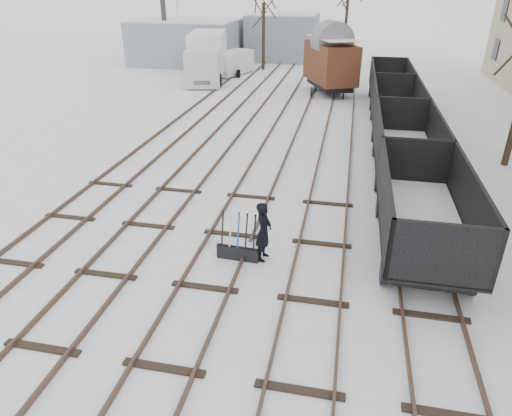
{
  "coord_description": "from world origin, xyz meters",
  "views": [
    {
      "loc": [
        3.49,
        -9.81,
        7.71
      ],
      "look_at": [
        0.87,
        2.81,
        1.2
      ],
      "focal_mm": 32.0,
      "sensor_mm": 36.0,
      "label": 1
    }
  ],
  "objects_px": {
    "lorry": "(207,56)",
    "panel_van": "(232,63)",
    "freight_wagon_a": "(422,222)",
    "crane": "(167,38)",
    "ground_frame": "(239,249)",
    "box_van_wagon": "(331,62)",
    "worker": "(264,232)"
  },
  "relations": [
    {
      "from": "lorry",
      "to": "panel_van",
      "type": "relative_size",
      "value": 1.77
    },
    {
      "from": "ground_frame",
      "to": "box_van_wagon",
      "type": "relative_size",
      "value": 0.26
    },
    {
      "from": "ground_frame",
      "to": "freight_wagon_a",
      "type": "xyz_separation_m",
      "value": [
        5.44,
        1.6,
        0.72
      ]
    },
    {
      "from": "lorry",
      "to": "crane",
      "type": "distance_m",
      "value": 9.25
    },
    {
      "from": "panel_van",
      "to": "ground_frame",
      "type": "bearing_deg",
      "value": -56.75
    },
    {
      "from": "box_van_wagon",
      "to": "lorry",
      "type": "distance_m",
      "value": 10.68
    },
    {
      "from": "ground_frame",
      "to": "freight_wagon_a",
      "type": "relative_size",
      "value": 0.23
    },
    {
      "from": "crane",
      "to": "freight_wagon_a",
      "type": "bearing_deg",
      "value": -58.6
    },
    {
      "from": "ground_frame",
      "to": "lorry",
      "type": "relative_size",
      "value": 0.17
    },
    {
      "from": "lorry",
      "to": "panel_van",
      "type": "bearing_deg",
      "value": 53.96
    },
    {
      "from": "lorry",
      "to": "crane",
      "type": "height_order",
      "value": "crane"
    },
    {
      "from": "freight_wagon_a",
      "to": "crane",
      "type": "bearing_deg",
      "value": 123.41
    },
    {
      "from": "lorry",
      "to": "crane",
      "type": "xyz_separation_m",
      "value": [
        -6.19,
        6.85,
        0.58
      ]
    },
    {
      "from": "ground_frame",
      "to": "crane",
      "type": "height_order",
      "value": "crane"
    },
    {
      "from": "lorry",
      "to": "panel_van",
      "type": "height_order",
      "value": "lorry"
    },
    {
      "from": "ground_frame",
      "to": "freight_wagon_a",
      "type": "distance_m",
      "value": 5.72
    },
    {
      "from": "freight_wagon_a",
      "to": "panel_van",
      "type": "relative_size",
      "value": 1.33
    },
    {
      "from": "freight_wagon_a",
      "to": "crane",
      "type": "xyz_separation_m",
      "value": [
        -20.67,
        31.33,
        1.51
      ]
    },
    {
      "from": "ground_frame",
      "to": "crane",
      "type": "xyz_separation_m",
      "value": [
        -15.23,
        32.93,
        2.23
      ]
    },
    {
      "from": "ground_frame",
      "to": "worker",
      "type": "height_order",
      "value": "worker"
    },
    {
      "from": "worker",
      "to": "freight_wagon_a",
      "type": "bearing_deg",
      "value": -66.81
    },
    {
      "from": "worker",
      "to": "panel_van",
      "type": "relative_size",
      "value": 0.39
    },
    {
      "from": "box_van_wagon",
      "to": "panel_van",
      "type": "bearing_deg",
      "value": 123.12
    },
    {
      "from": "panel_van",
      "to": "crane",
      "type": "height_order",
      "value": "crane"
    },
    {
      "from": "panel_van",
      "to": "box_van_wagon",
      "type": "bearing_deg",
      "value": -14.29
    },
    {
      "from": "box_van_wagon",
      "to": "crane",
      "type": "relative_size",
      "value": 0.61
    },
    {
      "from": "ground_frame",
      "to": "box_van_wagon",
      "type": "height_order",
      "value": "box_van_wagon"
    },
    {
      "from": "ground_frame",
      "to": "lorry",
      "type": "bearing_deg",
      "value": 112.27
    },
    {
      "from": "ground_frame",
      "to": "panel_van",
      "type": "relative_size",
      "value": 0.31
    },
    {
      "from": "freight_wagon_a",
      "to": "panel_van",
      "type": "xyz_separation_m",
      "value": [
        -13.09,
        27.4,
        0.02
      ]
    },
    {
      "from": "box_van_wagon",
      "to": "lorry",
      "type": "height_order",
      "value": "box_van_wagon"
    },
    {
      "from": "lorry",
      "to": "ground_frame",
      "type": "bearing_deg",
      "value": -81.62
    }
  ]
}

